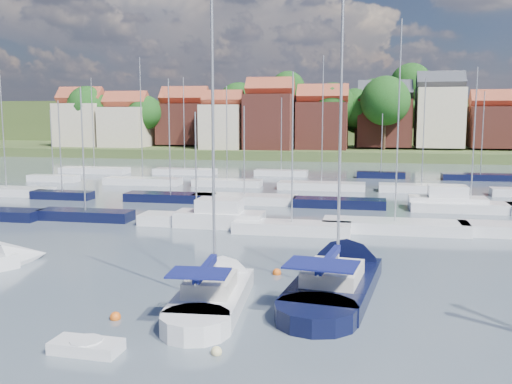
# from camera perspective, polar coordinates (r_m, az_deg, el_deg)

# --- Properties ---
(ground) EXTENTS (260.00, 260.00, 0.00)m
(ground) POSITION_cam_1_polar(r_m,az_deg,el_deg) (63.92, 5.57, -0.17)
(ground) COLOR #43505B
(ground) RESTS_ON ground
(sailboat_centre) EXTENTS (3.70, 11.30, 15.13)m
(sailboat_centre) POSITION_cam_1_polar(r_m,az_deg,el_deg) (28.38, -3.83, -9.73)
(sailboat_centre) COLOR silver
(sailboat_centre) RESTS_ON ground
(sailboat_navy) EXTENTS (5.36, 14.17, 19.03)m
(sailboat_navy) POSITION_cam_1_polar(r_m,az_deg,el_deg) (30.99, 8.59, -8.29)
(sailboat_navy) COLOR black
(sailboat_navy) RESTS_ON ground
(tender) EXTENTS (2.71, 1.35, 0.57)m
(tender) POSITION_cam_1_polar(r_m,az_deg,el_deg) (23.12, -16.60, -14.59)
(tender) COLOR silver
(tender) RESTS_ON ground
(buoy_c) EXTENTS (0.48, 0.48, 0.48)m
(buoy_c) POSITION_cam_1_polar(r_m,az_deg,el_deg) (26.24, -13.88, -12.26)
(buoy_c) COLOR #D85914
(buoy_c) RESTS_ON ground
(buoy_d) EXTENTS (0.42, 0.42, 0.42)m
(buoy_d) POSITION_cam_1_polar(r_m,az_deg,el_deg) (22.18, -3.98, -15.89)
(buoy_d) COLOR beige
(buoy_d) RESTS_ON ground
(buoy_e) EXTENTS (0.48, 0.48, 0.48)m
(buoy_e) POSITION_cam_1_polar(r_m,az_deg,el_deg) (32.16, 2.10, -8.24)
(buoy_e) COLOR #D85914
(buoy_e) RESTS_ON ground
(marina_field) EXTENTS (79.62, 41.41, 15.93)m
(marina_field) POSITION_cam_1_polar(r_m,az_deg,el_deg) (58.92, 6.96, -0.46)
(marina_field) COLOR silver
(marina_field) RESTS_ON ground
(far_shore_town) EXTENTS (212.46, 90.00, 22.27)m
(far_shore_town) POSITION_cam_1_polar(r_m,az_deg,el_deg) (155.77, 9.81, 6.20)
(far_shore_town) COLOR #495A2D
(far_shore_town) RESTS_ON ground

